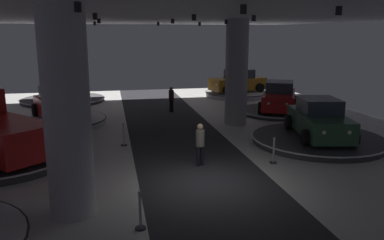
# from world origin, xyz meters

# --- Properties ---
(ground) EXTENTS (24.00, 44.00, 0.06)m
(ground) POSITION_xyz_m (0.00, 0.00, -0.02)
(ground) COLOR silver
(ceiling_with_spotlights) EXTENTS (24.00, 44.00, 0.39)m
(ceiling_with_spotlights) POSITION_xyz_m (-0.00, -0.00, 5.55)
(ceiling_with_spotlights) COLOR silver
(column_left) EXTENTS (1.20, 1.20, 5.50)m
(column_left) POSITION_xyz_m (-4.07, -1.34, 2.75)
(column_left) COLOR silver
(column_left) RESTS_ON ground
(column_right) EXTENTS (1.18, 1.18, 5.50)m
(column_right) POSITION_xyz_m (3.54, 7.98, 2.75)
(column_right) COLOR #ADADB2
(column_right) RESTS_ON ground
(display_platform_mid_right) EXTENTS (5.88, 5.88, 0.28)m
(display_platform_mid_right) POSITION_xyz_m (5.99, 3.69, 0.16)
(display_platform_mid_right) COLOR #333338
(display_platform_mid_right) RESTS_ON ground
(display_car_mid_right) EXTENTS (2.88, 4.47, 1.71)m
(display_car_mid_right) POSITION_xyz_m (6.00, 3.72, 1.04)
(display_car_mid_right) COLOR #2D5638
(display_car_mid_right) RESTS_ON display_platform_mid_right
(display_platform_deep_left) EXTENTS (5.84, 5.84, 0.25)m
(display_platform_deep_left) POSITION_xyz_m (-6.32, 17.23, 0.14)
(display_platform_deep_left) COLOR #333338
(display_platform_deep_left) RESTS_ON ground
(display_car_deep_left) EXTENTS (2.75, 4.43, 1.71)m
(display_car_deep_left) POSITION_xyz_m (-6.32, 17.20, 1.01)
(display_car_deep_left) COLOR red
(display_car_deep_left) RESTS_ON display_platform_deep_left
(display_platform_far_right) EXTENTS (4.81, 4.81, 0.23)m
(display_platform_far_right) POSITION_xyz_m (7.01, 10.18, 0.13)
(display_platform_far_right) COLOR #333338
(display_platform_far_right) RESTS_ON ground
(display_car_far_right) EXTENTS (3.56, 4.56, 1.71)m
(display_car_far_right) POSITION_xyz_m (7.02, 10.21, 0.99)
(display_car_far_right) COLOR red
(display_car_far_right) RESTS_ON display_platform_far_right
(display_platform_deep_right) EXTENTS (4.93, 4.93, 0.36)m
(display_platform_deep_right) POSITION_xyz_m (6.63, 17.02, 0.20)
(display_platform_deep_right) COLOR #B7B7BC
(display_platform_deep_right) RESTS_ON ground
(display_car_deep_right) EXTENTS (4.49, 2.94, 1.71)m
(display_car_deep_right) POSITION_xyz_m (6.66, 17.03, 1.12)
(display_car_deep_right) COLOR #B77519
(display_car_deep_right) RESTS_ON display_platform_deep_right
(display_platform_far_left) EXTENTS (4.84, 4.84, 0.31)m
(display_platform_far_left) POSITION_xyz_m (-5.67, 9.79, 0.17)
(display_platform_far_left) COLOR silver
(display_platform_far_left) RESTS_ON ground
(display_car_far_left) EXTENTS (3.30, 4.56, 1.71)m
(display_car_far_left) POSITION_xyz_m (-5.68, 9.82, 1.08)
(display_car_far_left) COLOR red
(display_car_far_left) RESTS_ON display_platform_far_left
(visitor_walking_near) EXTENTS (0.32, 0.32, 1.59)m
(visitor_walking_near) POSITION_xyz_m (0.16, 1.76, 0.91)
(visitor_walking_near) COLOR black
(visitor_walking_near) RESTS_ON ground
(visitor_walking_far) EXTENTS (0.32, 0.32, 1.59)m
(visitor_walking_far) POSITION_xyz_m (0.67, 11.87, 0.91)
(visitor_walking_far) COLOR black
(visitor_walking_far) RESTS_ON ground
(stanchion_a) EXTENTS (0.28, 0.28, 1.01)m
(stanchion_a) POSITION_xyz_m (-2.37, -2.60, 0.37)
(stanchion_a) COLOR #333338
(stanchion_a) RESTS_ON ground
(stanchion_b) EXTENTS (0.28, 0.28, 1.01)m
(stanchion_b) POSITION_xyz_m (2.91, 1.47, 0.37)
(stanchion_b) COLOR #333338
(stanchion_b) RESTS_ON ground
(stanchion_c) EXTENTS (0.28, 0.28, 1.01)m
(stanchion_c) POSITION_xyz_m (-2.49, 5.00, 0.37)
(stanchion_c) COLOR #333338
(stanchion_c) RESTS_ON ground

